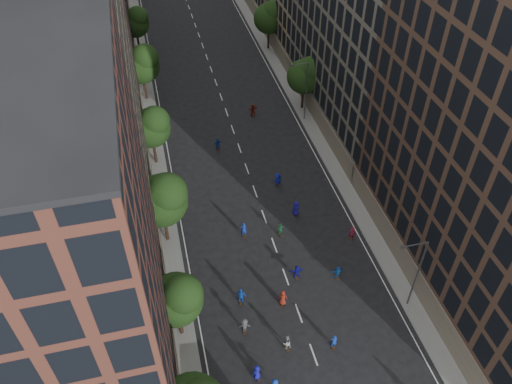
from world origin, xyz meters
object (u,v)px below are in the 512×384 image
streetlamp_near (416,271)px  skater_1 (334,341)px  streetlamp_far (305,88)px  skater_0 (257,372)px

streetlamp_near → skater_1: bearing=-162.6°
streetlamp_far → skater_0: bearing=-113.2°
skater_1 → streetlamp_far: bearing=-94.6°
skater_1 → skater_0: bearing=18.4°
streetlamp_far → skater_1: size_ratio=5.47×
streetlamp_near → streetlamp_far: size_ratio=1.00×
streetlamp_near → skater_1: streetlamp_near is taller
streetlamp_far → skater_0: (-15.83, -36.91, -4.30)m
streetlamp_far → skater_1: (-8.41, -35.64, -4.34)m
skater_0 → skater_1: 7.54m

